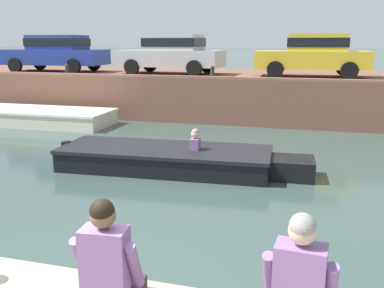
% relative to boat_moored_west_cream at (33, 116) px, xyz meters
% --- Properties ---
extents(ground_plane, '(400.00, 400.00, 0.00)m').
position_rel_boat_moored_west_cream_xyz_m(ground_plane, '(7.36, -4.17, -0.27)').
color(ground_plane, '#384C47').
extents(far_quay_wall, '(60.00, 6.00, 1.64)m').
position_rel_boat_moored_west_cream_xyz_m(far_quay_wall, '(7.36, 4.56, 0.55)').
color(far_quay_wall, brown).
rests_on(far_quay_wall, ground).
extents(far_wall_coping, '(60.00, 0.24, 0.08)m').
position_rel_boat_moored_west_cream_xyz_m(far_wall_coping, '(7.36, 1.68, 1.41)').
color(far_wall_coping, '#925F4C').
rests_on(far_wall_coping, far_quay_wall).
extents(boat_moored_west_cream, '(6.36, 2.04, 0.55)m').
position_rel_boat_moored_west_cream_xyz_m(boat_moored_west_cream, '(0.00, 0.00, 0.00)').
color(boat_moored_west_cream, silver).
rests_on(boat_moored_west_cream, ground).
extents(motorboat_passing, '(5.99, 1.97, 1.00)m').
position_rel_boat_moored_west_cream_xyz_m(motorboat_passing, '(6.73, -4.05, -0.01)').
color(motorboat_passing, black).
rests_on(motorboat_passing, ground).
extents(car_leftmost_blue, '(4.46, 2.14, 1.54)m').
position_rel_boat_moored_west_cream_xyz_m(car_leftmost_blue, '(-1.08, 3.44, 2.22)').
color(car_leftmost_blue, '#233893').
rests_on(car_leftmost_blue, far_quay_wall).
extents(car_left_inner_silver, '(4.26, 2.11, 1.54)m').
position_rel_boat_moored_west_cream_xyz_m(car_left_inner_silver, '(4.19, 3.43, 2.22)').
color(car_left_inner_silver, '#B7BABC').
rests_on(car_left_inner_silver, far_quay_wall).
extents(car_centre_yellow, '(4.11, 2.01, 1.54)m').
position_rel_boat_moored_west_cream_xyz_m(car_centre_yellow, '(9.66, 3.44, 2.22)').
color(car_centre_yellow, yellow).
rests_on(car_centre_yellow, far_quay_wall).
extents(mooring_bollard_west, '(0.15, 0.15, 0.45)m').
position_rel_boat_moored_west_cream_xyz_m(mooring_bollard_west, '(0.39, 1.81, 1.61)').
color(mooring_bollard_west, '#2D2B28').
rests_on(mooring_bollard_west, far_quay_wall).
extents(mooring_bollard_mid, '(0.15, 0.15, 0.45)m').
position_rel_boat_moored_west_cream_xyz_m(mooring_bollard_mid, '(6.24, 1.81, 1.61)').
color(mooring_bollard_mid, '#2D2B28').
rests_on(mooring_bollard_mid, far_quay_wall).
extents(person_seated_right, '(0.55, 0.55, 0.97)m').
position_rel_boat_moored_west_cream_xyz_m(person_seated_right, '(8.24, -10.39, 0.90)').
color(person_seated_right, '#282833').
rests_on(person_seated_right, near_quay).
extents(person_seated_middle, '(0.55, 0.55, 0.97)m').
position_rel_boat_moored_west_cream_xyz_m(person_seated_middle, '(9.71, -10.26, 0.90)').
color(person_seated_middle, '#282833').
rests_on(person_seated_middle, near_quay).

